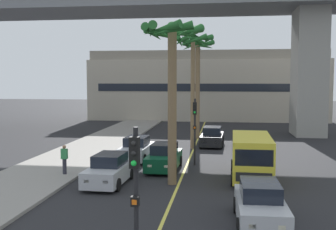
# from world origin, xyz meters

# --- Properties ---
(sidewalk_left) EXTENTS (4.80, 80.00, 0.15)m
(sidewalk_left) POSITION_xyz_m (-8.00, 16.00, 0.07)
(sidewalk_left) COLOR gray
(sidewalk_left) RESTS_ON ground
(lane_stripe_center) EXTENTS (0.14, 56.00, 0.01)m
(lane_stripe_center) POSITION_xyz_m (0.00, 24.00, 0.00)
(lane_stripe_center) COLOR #DBCC4C
(lane_stripe_center) RESTS_ON ground
(bridge_overpass) EXTENTS (84.87, 8.00, 16.38)m
(bridge_overpass) POSITION_xyz_m (0.81, 38.94, 12.98)
(bridge_overpass) COLOR slate
(bridge_overpass) RESTS_ON ground
(pier_building_backdrop) EXTENTS (31.47, 8.04, 9.26)m
(pier_building_backdrop) POSITION_xyz_m (0.00, 54.53, 4.57)
(pier_building_backdrop) COLOR #BCB29E
(pier_building_backdrop) RESTS_ON ground
(car_queue_front) EXTENTS (1.90, 4.13, 1.56)m
(car_queue_front) POSITION_xyz_m (3.62, 12.74, 0.72)
(car_queue_front) COLOR #B7BABF
(car_queue_front) RESTS_ON ground
(car_queue_second) EXTENTS (1.95, 4.16, 1.56)m
(car_queue_second) POSITION_xyz_m (-3.51, 24.34, 0.72)
(car_queue_second) COLOR #B7BABF
(car_queue_second) RESTS_ON ground
(car_queue_third) EXTENTS (1.91, 4.14, 1.56)m
(car_queue_third) POSITION_xyz_m (-1.24, 21.60, 0.72)
(car_queue_third) COLOR #0C4728
(car_queue_third) RESTS_ON ground
(car_queue_fourth) EXTENTS (1.96, 4.16, 1.56)m
(car_queue_fourth) POSITION_xyz_m (1.38, 30.95, 0.72)
(car_queue_fourth) COLOR black
(car_queue_fourth) RESTS_ON ground
(car_queue_fifth) EXTENTS (1.94, 4.16, 1.56)m
(car_queue_fifth) POSITION_xyz_m (-3.54, 17.78, 0.72)
(car_queue_fifth) COLOR #B7BABF
(car_queue_fifth) RESTS_ON ground
(delivery_van) EXTENTS (2.25, 5.29, 2.36)m
(delivery_van) POSITION_xyz_m (3.76, 19.72, 1.29)
(delivery_van) COLOR yellow
(delivery_van) RESTS_ON ground
(traffic_light_median_near) EXTENTS (0.24, 0.37, 4.20)m
(traffic_light_median_near) POSITION_xyz_m (0.11, 7.13, 2.71)
(traffic_light_median_near) COLOR black
(traffic_light_median_near) RESTS_ON ground
(traffic_light_median_far) EXTENTS (0.24, 0.37, 4.20)m
(traffic_light_median_far) POSITION_xyz_m (0.49, 23.08, 2.71)
(traffic_light_median_far) COLOR black
(traffic_light_median_far) RESTS_ON ground
(palm_tree_near_median) EXTENTS (3.10, 3.23, 9.07)m
(palm_tree_near_median) POSITION_xyz_m (-0.07, 35.27, 6.95)
(palm_tree_near_median) COLOR brown
(palm_tree_near_median) RESTS_ON ground
(palm_tree_mid_median) EXTENTS (3.24, 3.21, 8.26)m
(palm_tree_mid_median) POSITION_xyz_m (-0.33, 18.19, 6.61)
(palm_tree_mid_median) COLOR brown
(palm_tree_mid_median) RESTS_ON ground
(palm_tree_far_median) EXTENTS (3.24, 3.24, 8.93)m
(palm_tree_far_median) POSITION_xyz_m (-0.10, 29.43, 7.47)
(palm_tree_far_median) COLOR brown
(palm_tree_far_median) RESTS_ON ground
(pedestrian_near_crosswalk) EXTENTS (0.34, 0.22, 1.62)m
(pedestrian_near_crosswalk) POSITION_xyz_m (-6.46, 19.05, 1.00)
(pedestrian_near_crosswalk) COLOR #2D2D38
(pedestrian_near_crosswalk) RESTS_ON sidewalk_left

